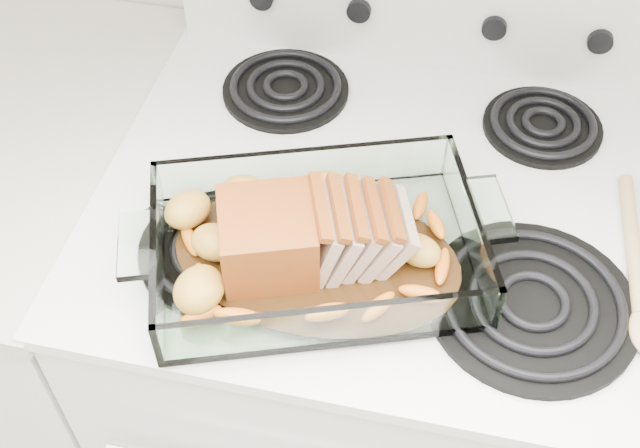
% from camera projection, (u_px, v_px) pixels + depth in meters
% --- Properties ---
extents(electric_range, '(0.78, 0.70, 1.12)m').
position_uv_depth(electric_range, '(376.00, 363.00, 1.42)').
color(electric_range, white).
rests_on(electric_range, ground).
extents(counter_left, '(0.58, 0.68, 0.93)m').
position_uv_depth(counter_left, '(32.00, 302.00, 1.53)').
color(counter_left, white).
rests_on(counter_left, ground).
extents(baking_dish, '(0.38, 0.25, 0.07)m').
position_uv_depth(baking_dish, '(316.00, 252.00, 0.97)').
color(baking_dish, white).
rests_on(baking_dish, electric_range).
extents(pork_roast, '(0.23, 0.11, 0.09)m').
position_uv_depth(pork_roast, '(298.00, 232.00, 0.95)').
color(pork_roast, brown).
rests_on(pork_roast, baking_dish).
extents(roast_vegetables, '(0.34, 0.18, 0.04)m').
position_uv_depth(roast_vegetables, '(320.00, 226.00, 0.98)').
color(roast_vegetables, orange).
rests_on(roast_vegetables, baking_dish).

